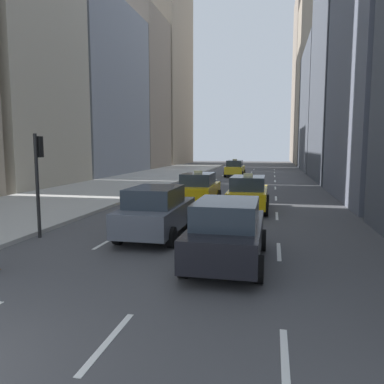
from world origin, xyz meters
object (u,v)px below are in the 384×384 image
(sedan_black_near, at_px, (157,211))
(taxi_second, at_px, (235,168))
(taxi_lead, at_px, (199,188))
(sedan_silver_behind, at_px, (227,231))
(taxi_third, at_px, (248,193))
(traffic_light_pole, at_px, (38,168))

(sedan_black_near, bearing_deg, taxi_second, 90.00)
(taxi_lead, distance_m, sedan_silver_behind, 10.63)
(sedan_silver_behind, bearing_deg, taxi_third, 90.00)
(taxi_third, xyz_separation_m, sedan_silver_behind, (0.00, -8.63, 0.01))
(taxi_second, bearing_deg, taxi_lead, -90.00)
(sedan_black_near, height_order, sedan_silver_behind, sedan_black_near)
(taxi_second, relative_size, taxi_third, 1.00)
(taxi_third, xyz_separation_m, traffic_light_pole, (-6.75, -7.01, 1.53))
(taxi_lead, distance_m, taxi_second, 20.12)
(sedan_silver_behind, bearing_deg, sedan_black_near, 137.62)
(sedan_black_near, distance_m, sedan_silver_behind, 3.79)
(taxi_second, xyz_separation_m, taxi_third, (2.80, -21.75, 0.00))
(traffic_light_pole, bearing_deg, taxi_lead, 65.42)
(taxi_third, xyz_separation_m, sedan_black_near, (-2.80, -6.07, 0.02))
(taxi_lead, bearing_deg, sedan_silver_behind, -74.73)
(taxi_third, height_order, sedan_black_near, taxi_third)
(taxi_lead, xyz_separation_m, taxi_third, (2.80, -1.63, 0.00))
(taxi_lead, xyz_separation_m, traffic_light_pole, (-3.95, -8.63, 1.53))
(taxi_second, bearing_deg, traffic_light_pole, -97.82)
(taxi_second, height_order, traffic_light_pole, traffic_light_pole)
(taxi_lead, distance_m, sedan_black_near, 7.70)
(taxi_third, distance_m, sedan_black_near, 6.69)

